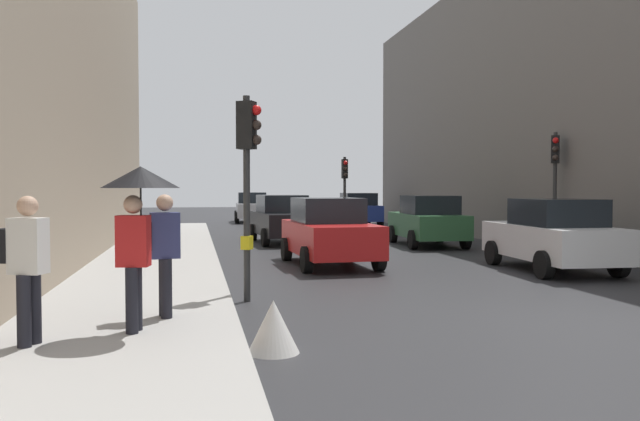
# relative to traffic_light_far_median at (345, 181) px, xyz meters

# --- Properties ---
(ground_plane) EXTENTS (120.00, 120.00, 0.00)m
(ground_plane) POSITION_rel_traffic_light_far_median_xyz_m (-0.62, -18.62, -2.33)
(ground_plane) COLOR #28282B
(sidewalk_kerb) EXTENTS (3.19, 40.00, 0.16)m
(sidewalk_kerb) POSITION_rel_traffic_light_far_median_xyz_m (-7.45, -12.62, -2.25)
(sidewalk_kerb) COLOR #A8A5A0
(sidewalk_kerb) RESTS_ON ground
(traffic_light_far_median) EXTENTS (0.25, 0.43, 3.38)m
(traffic_light_far_median) POSITION_rel_traffic_light_far_median_xyz_m (0.00, 0.00, 0.00)
(traffic_light_far_median) COLOR #2D2D2D
(traffic_light_far_median) RESTS_ON ground
(traffic_light_mid_street) EXTENTS (0.36, 0.45, 3.71)m
(traffic_light_mid_street) POSITION_rel_traffic_light_far_median_xyz_m (4.30, -9.58, 0.23)
(traffic_light_mid_street) COLOR #2D2D2D
(traffic_light_mid_street) RESTS_ON ground
(traffic_light_near_right) EXTENTS (0.45, 0.36, 3.65)m
(traffic_light_near_right) POSITION_rel_traffic_light_far_median_xyz_m (-5.53, -15.99, 0.18)
(traffic_light_near_right) COLOR #2D2D2D
(traffic_light_near_right) RESTS_ON ground
(car_dark_suv) EXTENTS (2.23, 4.31, 1.76)m
(car_dark_suv) POSITION_rel_traffic_light_far_median_xyz_m (-3.27, -3.93, -1.45)
(car_dark_suv) COLOR black
(car_dark_suv) RESTS_ON ground
(car_blue_van) EXTENTS (2.11, 4.25, 1.76)m
(car_blue_van) POSITION_rel_traffic_light_far_median_xyz_m (2.05, 5.69, -1.45)
(car_blue_van) COLOR navy
(car_blue_van) RESTS_ON ground
(car_red_sedan) EXTENTS (2.15, 4.27, 1.76)m
(car_red_sedan) POSITION_rel_traffic_light_far_median_xyz_m (-3.01, -10.97, -1.45)
(car_red_sedan) COLOR red
(car_red_sedan) RESTS_ON ground
(car_green_estate) EXTENTS (2.21, 4.30, 1.76)m
(car_green_estate) POSITION_rel_traffic_light_far_median_xyz_m (1.56, -6.06, -1.45)
(car_green_estate) COLOR #2D6038
(car_green_estate) RESTS_ON ground
(car_silver_hatchback) EXTENTS (2.17, 4.28, 1.76)m
(car_silver_hatchback) POSITION_rel_traffic_light_far_median_xyz_m (-3.11, 10.76, -1.45)
(car_silver_hatchback) COLOR #BCBCC1
(car_silver_hatchback) RESTS_ON ground
(car_white_compact) EXTENTS (2.16, 4.27, 1.76)m
(car_white_compact) POSITION_rel_traffic_light_far_median_xyz_m (2.08, -13.19, -1.45)
(car_white_compact) COLOR silver
(car_white_compact) RESTS_ON ground
(pedestrian_with_umbrella) EXTENTS (1.00, 1.00, 2.14)m
(pedestrian_with_umbrella) POSITION_rel_traffic_light_far_median_xyz_m (-7.18, -18.86, -0.49)
(pedestrian_with_umbrella) COLOR black
(pedestrian_with_umbrella) RESTS_ON sidewalk_kerb
(pedestrian_with_grey_backpack) EXTENTS (0.64, 0.39, 1.77)m
(pedestrian_with_grey_backpack) POSITION_rel_traffic_light_far_median_xyz_m (-6.93, -17.95, -1.17)
(pedestrian_with_grey_backpack) COLOR black
(pedestrian_with_grey_backpack) RESTS_ON sidewalk_kerb
(pedestrian_with_black_backpack) EXTENTS (0.66, 0.47, 1.77)m
(pedestrian_with_black_backpack) POSITION_rel_traffic_light_far_median_xyz_m (-8.44, -19.34, -1.17)
(pedestrian_with_black_backpack) COLOR black
(pedestrian_with_black_backpack) RESTS_ON sidewalk_kerb
(warning_sign_triangle) EXTENTS (0.64, 0.64, 0.65)m
(warning_sign_triangle) POSITION_rel_traffic_light_far_median_xyz_m (-5.53, -19.65, -2.01)
(warning_sign_triangle) COLOR silver
(warning_sign_triangle) RESTS_ON ground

